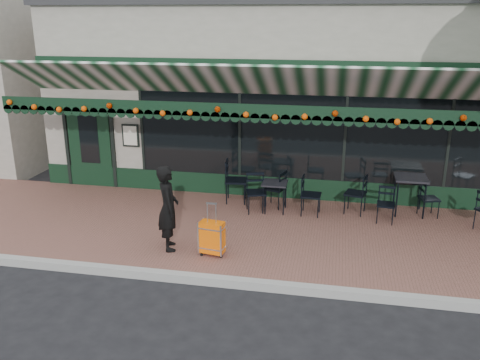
% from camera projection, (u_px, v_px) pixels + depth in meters
% --- Properties ---
extents(ground, '(80.00, 80.00, 0.00)m').
position_uv_depth(ground, '(253.00, 286.00, 8.41)').
color(ground, black).
rests_on(ground, ground).
extents(sidewalk, '(18.00, 4.00, 0.15)m').
position_uv_depth(sidewalk, '(270.00, 233.00, 10.25)').
color(sidewalk, brown).
rests_on(sidewalk, ground).
extents(curb, '(18.00, 0.16, 0.15)m').
position_uv_depth(curb, '(252.00, 284.00, 8.31)').
color(curb, '#9E9E99').
rests_on(curb, ground).
extents(restaurant_building, '(12.00, 9.60, 4.50)m').
position_uv_depth(restaurant_building, '(298.00, 86.00, 15.02)').
color(restaurant_building, gray).
rests_on(restaurant_building, ground).
extents(woman, '(0.58, 0.68, 1.59)m').
position_uv_depth(woman, '(168.00, 208.00, 9.19)').
color(woman, black).
rests_on(woman, sidewalk).
extents(suitcase, '(0.46, 0.30, 0.99)m').
position_uv_depth(suitcase, '(212.00, 238.00, 9.08)').
color(suitcase, '#FF6608').
rests_on(suitcase, sidewalk).
extents(cafe_table_a, '(0.67, 0.67, 0.83)m').
position_uv_depth(cafe_table_a, '(411.00, 180.00, 10.89)').
color(cafe_table_a, black).
rests_on(cafe_table_a, sidewalk).
extents(cafe_table_b, '(0.54, 0.54, 0.66)m').
position_uv_depth(cafe_table_b, '(275.00, 185.00, 11.07)').
color(cafe_table_b, black).
rests_on(cafe_table_b, sidewalk).
extents(chair_a_left, '(0.53, 0.53, 0.88)m').
position_uv_depth(chair_a_left, '(355.00, 194.00, 10.99)').
color(chair_a_left, black).
rests_on(chair_a_left, sidewalk).
extents(chair_a_right, '(0.48, 0.48, 0.78)m').
position_uv_depth(chair_a_right, '(429.00, 199.00, 10.82)').
color(chair_a_right, black).
rests_on(chair_a_right, sidewalk).
extents(chair_a_front, '(0.41, 0.41, 0.76)m').
position_uv_depth(chair_a_front, '(386.00, 205.00, 10.52)').
color(chair_a_front, black).
rests_on(chair_a_front, sidewalk).
extents(chair_b_left, '(0.53, 0.53, 0.85)m').
position_uv_depth(chair_b_left, '(275.00, 189.00, 11.37)').
color(chair_b_left, black).
rests_on(chair_b_left, sidewalk).
extents(chair_b_right, '(0.46, 0.46, 0.87)m').
position_uv_depth(chair_b_right, '(311.00, 195.00, 10.91)').
color(chair_b_right, black).
rests_on(chair_b_right, sidewalk).
extents(chair_b_front, '(0.54, 0.54, 0.87)m').
position_uv_depth(chair_b_front, '(256.00, 193.00, 11.06)').
color(chair_b_front, black).
rests_on(chair_b_front, sidewalk).
extents(chair_solo, '(0.56, 0.56, 1.00)m').
position_uv_depth(chair_solo, '(236.00, 181.00, 11.65)').
color(chair_solo, black).
rests_on(chair_solo, sidewalk).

